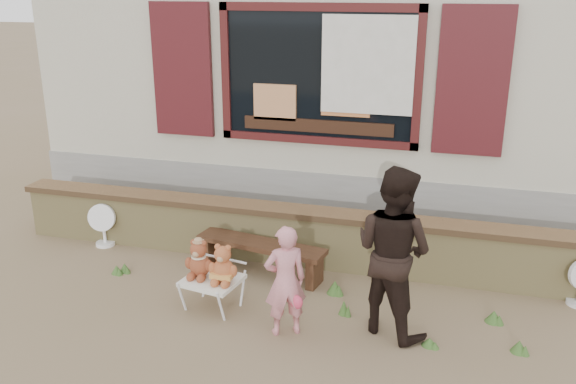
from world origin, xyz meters
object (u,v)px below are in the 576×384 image
(child, at_px, (285,281))
(adult, at_px, (393,251))
(teddy_bear_right, at_px, (223,263))
(bench, at_px, (261,251))
(folding_chair, at_px, (212,281))
(teddy_bear_left, at_px, (199,258))

(child, distance_m, adult, 1.02)
(teddy_bear_right, height_order, child, child)
(bench, height_order, teddy_bear_right, teddy_bear_right)
(folding_chair, relative_size, teddy_bear_left, 1.52)
(folding_chair, xyz_separation_m, teddy_bear_left, (-0.14, 0.02, 0.23))
(teddy_bear_right, distance_m, adult, 1.65)
(teddy_bear_left, relative_size, child, 0.37)
(folding_chair, height_order, teddy_bear_left, teddy_bear_left)
(bench, bearing_deg, teddy_bear_right, -85.47)
(folding_chair, height_order, child, child)
(teddy_bear_right, distance_m, child, 0.72)
(teddy_bear_right, relative_size, child, 0.38)
(teddy_bear_left, distance_m, teddy_bear_right, 0.28)
(folding_chair, distance_m, teddy_bear_left, 0.27)
(child, bearing_deg, folding_chair, -45.21)
(folding_chair, height_order, adult, adult)
(teddy_bear_right, bearing_deg, adult, 13.75)
(child, bearing_deg, adult, 170.41)
(child, height_order, adult, adult)
(bench, height_order, teddy_bear_left, teddy_bear_left)
(teddy_bear_right, xyz_separation_m, child, (0.69, -0.22, 0.01))
(bench, distance_m, adult, 1.80)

